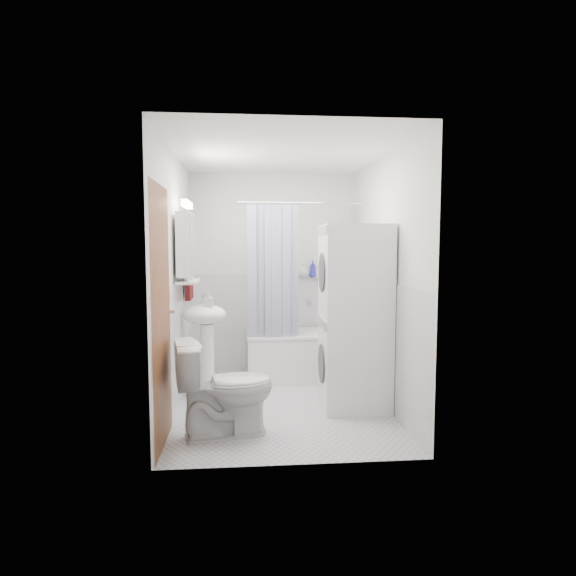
{
  "coord_description": "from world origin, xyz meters",
  "views": [
    {
      "loc": [
        -0.34,
        -4.55,
        1.54
      ],
      "look_at": [
        0.07,
        0.15,
        1.13
      ],
      "focal_mm": 30.0,
      "sensor_mm": 36.0,
      "label": 1
    }
  ],
  "objects": [
    {
      "name": "medicine_cabinet",
      "position": [
        -0.9,
        0.1,
        1.57
      ],
      "size": [
        0.13,
        0.5,
        0.71
      ],
      "color": "white",
      "rests_on": "room_walls"
    },
    {
      "name": "shelf_bottle",
      "position": [
        -0.89,
        -0.05,
        1.25
      ],
      "size": [
        0.07,
        0.18,
        0.07
      ],
      "primitive_type": "imported",
      "color": "gray",
      "rests_on": "shelf"
    },
    {
      "name": "shampoo_a",
      "position": [
        0.35,
        1.24,
        1.23
      ],
      "size": [
        0.13,
        0.17,
        0.13
      ],
      "primitive_type": "imported",
      "color": "gray",
      "rests_on": "shower_caddy"
    },
    {
      "name": "sink",
      "position": [
        -0.75,
        0.31,
        0.7
      ],
      "size": [
        0.44,
        0.37,
        1.04
      ],
      "color": "white",
      "rests_on": "ground"
    },
    {
      "name": "shower_caddy",
      "position": [
        0.63,
        1.24,
        1.15
      ],
      "size": [
        0.22,
        0.06,
        0.02
      ],
      "primitive_type": "cube",
      "color": "silver",
      "rests_on": "room_walls"
    },
    {
      "name": "shelf_cup",
      "position": [
        -0.89,
        0.22,
        1.26
      ],
      "size": [
        0.1,
        0.09,
        0.1
      ],
      "primitive_type": "imported",
      "color": "gray",
      "rests_on": "shelf"
    },
    {
      "name": "floor",
      "position": [
        0.0,
        0.0,
        0.0
      ],
      "size": [
        2.6,
        2.6,
        0.0
      ],
      "primitive_type": "plane",
      "color": "silver",
      "rests_on": "ground"
    },
    {
      "name": "curtain_rod",
      "position": [
        0.38,
        0.64,
        2.0
      ],
      "size": [
        1.61,
        0.02,
        0.02
      ],
      "primitive_type": "cylinder",
      "rotation": [
        0.0,
        1.57,
        0.0
      ],
      "color": "silver",
      "rests_on": "room_walls"
    },
    {
      "name": "shelf",
      "position": [
        -0.89,
        0.1,
        1.2
      ],
      "size": [
        0.18,
        0.54,
        0.02
      ],
      "primitive_type": "cube",
      "color": "silver",
      "rests_on": "room_walls"
    },
    {
      "name": "soap_pump",
      "position": [
        -0.71,
        0.25,
        0.95
      ],
      "size": [
        0.08,
        0.17,
        0.08
      ],
      "primitive_type": "imported",
      "color": "gray",
      "rests_on": "sink"
    },
    {
      "name": "tub_spout",
      "position": [
        0.58,
        1.25,
        0.87
      ],
      "size": [
        0.04,
        0.12,
        0.04
      ],
      "primitive_type": "cylinder",
      "rotation": [
        1.57,
        0.0,
        0.0
      ],
      "color": "silver",
      "rests_on": "room_walls"
    },
    {
      "name": "room_walls",
      "position": [
        0.0,
        0.0,
        1.49
      ],
      "size": [
        2.6,
        2.6,
        2.6
      ],
      "color": "silver",
      "rests_on": "ground"
    },
    {
      "name": "shower_curtain",
      "position": [
        -0.05,
        0.64,
        1.25
      ],
      "size": [
        0.55,
        0.02,
        1.45
      ],
      "color": "#131240",
      "rests_on": "curtain_rod"
    },
    {
      "name": "shampoo_b",
      "position": [
        0.47,
        1.24,
        1.2
      ],
      "size": [
        0.08,
        0.21,
        0.08
      ],
      "primitive_type": "imported",
      "color": "#2D2BAE",
      "rests_on": "shower_caddy"
    },
    {
      "name": "washer_dryer",
      "position": [
        0.68,
        -0.11,
        0.87
      ],
      "size": [
        0.63,
        0.62,
        1.74
      ],
      "rotation": [
        0.0,
        0.0,
        -0.02
      ],
      "color": "white",
      "rests_on": "ground"
    },
    {
      "name": "bathtub",
      "position": [
        0.38,
        0.92,
        0.3
      ],
      "size": [
        1.43,
        0.68,
        0.55
      ],
      "color": "white",
      "rests_on": "ground"
    },
    {
      "name": "door",
      "position": [
        -0.95,
        -0.55,
        1.0
      ],
      "size": [
        0.05,
        2.0,
        2.0
      ],
      "color": "brown",
      "rests_on": "ground"
    },
    {
      "name": "wainscot",
      "position": [
        0.0,
        0.29,
        0.6
      ],
      "size": [
        1.98,
        2.58,
        2.58
      ],
      "color": "white",
      "rests_on": "ground"
    },
    {
      "name": "towel",
      "position": [
        -0.94,
        0.6,
        1.39
      ],
      "size": [
        0.07,
        0.34,
        0.82
      ],
      "color": "#4C100A",
      "rests_on": "room_walls"
    },
    {
      "name": "toilet",
      "position": [
        -0.52,
        -0.71,
        0.39
      ],
      "size": [
        0.86,
        0.59,
        0.78
      ],
      "primitive_type": "imported",
      "rotation": [
        0.0,
        0.0,
        1.76
      ],
      "color": "white",
      "rests_on": "ground"
    }
  ]
}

